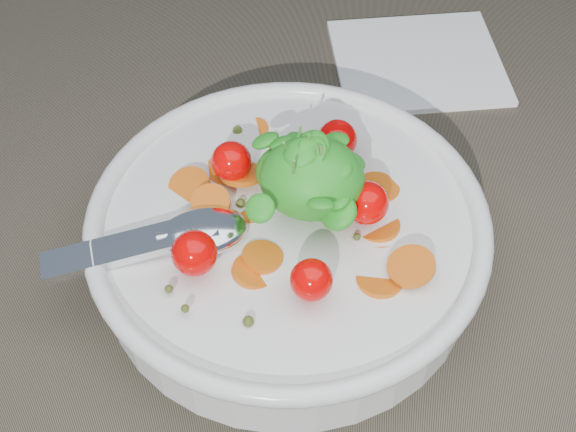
{
  "coord_description": "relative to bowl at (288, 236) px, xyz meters",
  "views": [
    {
      "loc": [
        -0.01,
        -0.38,
        0.49
      ],
      "look_at": [
        -0.03,
        -0.02,
        0.06
      ],
      "focal_mm": 50.0,
      "sensor_mm": 36.0,
      "label": 1
    }
  ],
  "objects": [
    {
      "name": "napkin",
      "position": [
        0.11,
        0.24,
        -0.03
      ],
      "size": [
        0.17,
        0.16,
        0.01
      ],
      "primitive_type": "cube",
      "rotation": [
        0.0,
        0.0,
        0.17
      ],
      "color": "white",
      "rests_on": "ground"
    },
    {
      "name": "ground",
      "position": [
        0.03,
        0.02,
        -0.03
      ],
      "size": [
        6.0,
        6.0,
        0.0
      ],
      "primitive_type": "plane",
      "color": "brown",
      "rests_on": "ground"
    },
    {
      "name": "bowl",
      "position": [
        0.0,
        0.0,
        0.0
      ],
      "size": [
        0.31,
        0.29,
        0.12
      ],
      "color": "white",
      "rests_on": "ground"
    }
  ]
}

